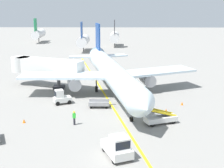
# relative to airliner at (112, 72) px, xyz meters

# --- Properties ---
(ground_plane) EXTENTS (300.00, 300.00, 0.00)m
(ground_plane) POSITION_rel_airliner_xyz_m (1.83, -10.83, -3.42)
(ground_plane) COLOR gray
(taxi_line_yellow) EXTENTS (17.63, 78.16, 0.01)m
(taxi_line_yellow) POSITION_rel_airliner_xyz_m (0.12, -5.83, -3.41)
(taxi_line_yellow) COLOR yellow
(taxi_line_yellow) RESTS_ON ground
(airliner) EXTENTS (27.97, 35.05, 10.10)m
(airliner) POSITION_rel_airliner_xyz_m (0.00, 0.00, 0.00)
(airliner) COLOR silver
(airliner) RESTS_ON ground
(jet_bridge) EXTENTS (12.99, 7.01, 4.85)m
(jet_bridge) POSITION_rel_airliner_xyz_m (-11.81, 4.05, 0.12)
(jet_bridge) COLOR silver
(jet_bridge) RESTS_ON ground
(pushback_tug) EXTENTS (3.14, 4.05, 2.20)m
(pushback_tug) POSITION_rel_airliner_xyz_m (0.95, -20.61, -2.42)
(pushback_tug) COLOR silver
(pushback_tug) RESTS_ON ground
(baggage_tug_near_wing) EXTENTS (2.72, 2.18, 2.10)m
(baggage_tug_near_wing) POSITION_rel_airliner_xyz_m (-7.00, -5.25, -2.49)
(baggage_tug_near_wing) COLOR silver
(baggage_tug_near_wing) RESTS_ON ground
(belt_loader_forward_hold) EXTENTS (5.13, 2.91, 2.59)m
(belt_loader_forward_hold) POSITION_rel_airliner_xyz_m (5.90, -12.37, -2.64)
(belt_loader_forward_hold) COLOR silver
(belt_loader_forward_hold) RESTS_ON ground
(baggage_cart_empty_trailing) EXTENTS (3.77, 1.60, 0.94)m
(baggage_cart_empty_trailing) POSITION_rel_airliner_xyz_m (-1.59, -6.60, -2.95)
(baggage_cart_empty_trailing) COLOR #A5A5A8
(baggage_cart_empty_trailing) RESTS_ON ground
(ground_crew_marshaller) EXTENTS (0.36, 0.24, 1.70)m
(ground_crew_marshaller) POSITION_rel_airliner_xyz_m (-4.12, -12.95, -2.51)
(ground_crew_marshaller) COLOR #26262D
(ground_crew_marshaller) RESTS_ON ground
(safety_cone_nose_left) EXTENTS (0.36, 0.36, 0.44)m
(safety_cone_nose_left) POSITION_rel_airliner_xyz_m (7.29, -8.30, -3.20)
(safety_cone_nose_left) COLOR orange
(safety_cone_nose_left) RESTS_ON ground
(safety_cone_nose_right) EXTENTS (0.36, 0.36, 0.44)m
(safety_cone_nose_right) POSITION_rel_airliner_xyz_m (-10.23, -12.41, -3.20)
(safety_cone_nose_right) COLOR orange
(safety_cone_nose_right) RESTS_ON ground
(safety_cone_wingtip_left) EXTENTS (0.36, 0.36, 0.44)m
(safety_cone_wingtip_left) POSITION_rel_airliner_xyz_m (9.96, -5.43, -3.20)
(safety_cone_wingtip_left) COLOR orange
(safety_cone_wingtip_left) RESTS_ON ground
(distant_aircraft_far_left) EXTENTS (3.00, 10.10, 8.80)m
(distant_aircraft_far_left) POSITION_rel_airliner_xyz_m (-27.78, 65.25, -0.20)
(distant_aircraft_far_left) COLOR silver
(distant_aircraft_far_left) RESTS_ON ground
(distant_aircraft_mid_left) EXTENTS (3.00, 10.10, 8.80)m
(distant_aircraft_mid_left) POSITION_rel_airliner_xyz_m (-9.21, 44.10, -0.20)
(distant_aircraft_mid_left) COLOR silver
(distant_aircraft_mid_left) RESTS_ON ground
(distant_aircraft_mid_right) EXTENTS (3.00, 10.10, 8.80)m
(distant_aircraft_mid_right) POSITION_rel_airliner_xyz_m (-0.07, 55.65, -0.20)
(distant_aircraft_mid_right) COLOR silver
(distant_aircraft_mid_right) RESTS_ON ground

